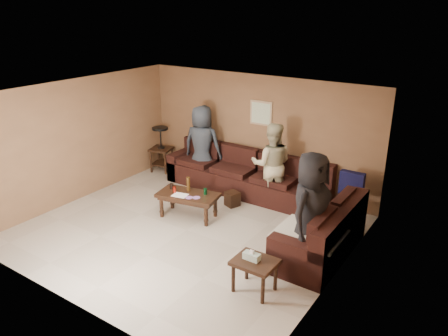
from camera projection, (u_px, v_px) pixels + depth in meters
The scene contains 10 objects.
room at pixel (184, 143), 7.37m from camera, with size 5.60×5.50×2.50m.
sectional_sofa at pixel (267, 196), 8.60m from camera, with size 4.65×2.90×0.97m.
coffee_table at pixel (188, 197), 8.33m from camera, with size 1.25×0.79×0.76m.
end_table_left at pixel (161, 148), 10.59m from camera, with size 0.59×0.59×1.10m.
side_table_right at pixel (254, 265), 6.15m from camera, with size 0.60×0.49×0.64m.
waste_bin at pixel (232, 199), 8.88m from camera, with size 0.25×0.25×0.30m, color black.
wall_art at pixel (261, 113), 9.23m from camera, with size 0.52×0.04×0.52m.
person_left at pixel (202, 145), 9.81m from camera, with size 0.88×0.57×1.79m, color #2C343E.
person_middle at pixel (272, 164), 8.73m from camera, with size 0.83×0.65×1.71m, color #C2B990.
person_right at pixel (310, 210), 6.64m from camera, with size 0.91×0.59×1.86m, color black.
Camera 1 is at (4.50, -5.45, 3.89)m, focal length 35.00 mm.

